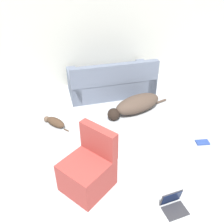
# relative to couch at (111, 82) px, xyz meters

# --- Properties ---
(wall_back) EXTENTS (7.96, 0.06, 2.76)m
(wall_back) POSITION_rel_couch_xyz_m (-0.65, 0.68, 1.11)
(wall_back) COLOR beige
(wall_back) RESTS_ON ground_plane
(couch) EXTENTS (1.90, 0.92, 0.84)m
(couch) POSITION_rel_couch_xyz_m (0.00, 0.00, 0.00)
(couch) COLOR slate
(couch) RESTS_ON ground_plane
(dog) EXTENTS (1.46, 0.70, 0.35)m
(dog) POSITION_rel_couch_xyz_m (0.27, -0.91, -0.10)
(dog) COLOR #4C3D33
(dog) RESTS_ON ground_plane
(cat) EXTENTS (0.45, 0.52, 0.17)m
(cat) POSITION_rel_couch_xyz_m (-1.37, -0.96, -0.19)
(cat) COLOR #473323
(cat) RESTS_ON ground_plane
(laptop_open) EXTENTS (0.32, 0.28, 0.23)m
(laptop_open) POSITION_rel_couch_xyz_m (-0.05, -3.17, -0.19)
(laptop_open) COLOR #2D2D33
(laptop_open) RESTS_ON ground_plane
(book_blue) EXTENTS (0.24, 0.17, 0.02)m
(book_blue) POSITION_rel_couch_xyz_m (1.04, -2.15, -0.25)
(book_blue) COLOR #28428E
(book_blue) RESTS_ON ground_plane
(side_chair) EXTENTS (0.84, 0.83, 0.88)m
(side_chair) POSITION_rel_couch_xyz_m (-1.01, -2.53, 0.03)
(side_chair) COLOR #993833
(side_chair) RESTS_ON ground_plane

